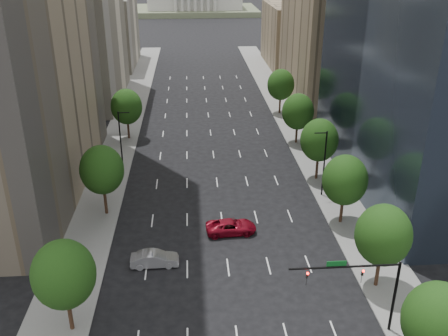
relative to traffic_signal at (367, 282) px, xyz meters
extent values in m
cube|color=slate|center=(-26.03, 30.00, -5.10)|extent=(6.00, 200.00, 0.15)
cube|color=slate|center=(4.97, 30.00, -5.10)|extent=(6.00, 200.00, 0.15)
cube|color=beige|center=(-35.53, 73.00, 12.33)|extent=(14.00, 30.00, 35.00)
cube|color=beige|center=(-35.53, 106.00, 3.83)|extent=(14.00, 26.00, 18.00)
cube|color=#8C7759|center=(14.47, 70.00, 9.83)|extent=(14.00, 30.00, 30.00)
cube|color=#8C7759|center=(14.47, 103.00, 2.83)|extent=(14.00, 26.00, 16.00)
ellipsoid|color=#12330E|center=(3.47, -5.00, 0.23)|extent=(5.20, 5.20, 5.98)
cylinder|color=#382316|center=(3.47, 6.00, -3.17)|extent=(0.36, 0.36, 4.00)
ellipsoid|color=#12330E|center=(3.47, 6.00, 0.59)|extent=(5.20, 5.20, 5.98)
cylinder|color=#382316|center=(3.47, 18.00, -3.22)|extent=(0.36, 0.36, 3.90)
ellipsoid|color=#12330E|center=(3.47, 18.00, 0.44)|extent=(5.20, 5.20, 5.98)
cylinder|color=#382316|center=(3.47, 30.00, -3.12)|extent=(0.36, 0.36, 4.10)
ellipsoid|color=#12330E|center=(3.47, 30.00, 0.73)|extent=(5.20, 5.20, 5.98)
cylinder|color=#382316|center=(3.47, 44.00, -3.27)|extent=(0.36, 0.36, 3.80)
ellipsoid|color=#12330E|center=(3.47, 44.00, 0.30)|extent=(5.20, 5.20, 5.98)
cylinder|color=#382316|center=(3.47, 60.00, -3.17)|extent=(0.36, 0.36, 4.00)
ellipsoid|color=#12330E|center=(3.47, 60.00, 0.59)|extent=(5.20, 5.20, 5.98)
cylinder|color=#382316|center=(-24.53, 2.00, -3.17)|extent=(0.36, 0.36, 4.00)
ellipsoid|color=#12330E|center=(-24.53, 2.00, 0.59)|extent=(5.20, 5.20, 5.98)
cylinder|color=#382316|center=(-24.53, 22.00, -3.10)|extent=(0.36, 0.36, 4.15)
ellipsoid|color=#12330E|center=(-24.53, 22.00, 0.80)|extent=(5.20, 5.20, 5.98)
cylinder|color=#382316|center=(-24.53, 48.00, -3.20)|extent=(0.36, 0.36, 3.95)
ellipsoid|color=#12330E|center=(-24.53, 48.00, 0.52)|extent=(5.20, 5.20, 5.98)
cylinder|color=black|center=(2.97, 25.00, -0.67)|extent=(0.20, 0.20, 9.00)
cylinder|color=black|center=(2.17, 25.00, 3.63)|extent=(1.60, 0.14, 0.14)
cylinder|color=black|center=(-24.03, 35.00, -0.67)|extent=(0.20, 0.20, 9.00)
cylinder|color=black|center=(-23.23, 35.00, 3.63)|extent=(1.60, 0.14, 0.14)
cylinder|color=black|center=(2.47, 0.00, -1.67)|extent=(0.24, 0.24, 7.00)
cylinder|color=black|center=(-2.03, 0.00, 1.63)|extent=(9.00, 0.18, 0.18)
imported|color=black|center=(-0.53, 0.00, 1.08)|extent=(0.18, 0.22, 1.10)
imported|color=black|center=(-5.03, 0.00, 1.08)|extent=(0.18, 0.22, 1.10)
sphere|color=#FF0C07|center=(-0.53, -0.18, 1.28)|extent=(0.20, 0.20, 0.20)
sphere|color=#FF0C07|center=(-5.03, -0.18, 1.28)|extent=(0.20, 0.20, 0.20)
cube|color=#0C591E|center=(-2.73, 0.00, 1.98)|extent=(1.60, 0.06, 0.45)
cube|color=#596647|center=(-10.53, 220.00, -3.92)|extent=(60.00, 40.00, 2.50)
ellipsoid|color=brown|center=(-150.53, 530.00, -38.42)|extent=(380.00, 342.00, 190.00)
ellipsoid|color=brown|center=(29.47, 570.00, -47.17)|extent=(440.00, 396.00, 240.00)
ellipsoid|color=brown|center=(199.47, 610.00, -40.17)|extent=(360.00, 324.00, 200.00)
imported|color=#95959A|center=(-18.00, 10.85, -4.36)|extent=(4.97, 1.84, 1.62)
imported|color=maroon|center=(-9.67, 16.65, -4.37)|extent=(5.92, 3.05, 1.60)
camera|label=1|loc=(-13.85, -31.60, 24.84)|focal=39.51mm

